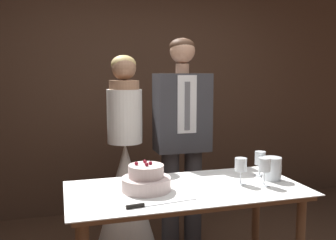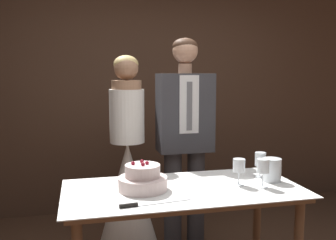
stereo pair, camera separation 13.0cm
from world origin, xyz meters
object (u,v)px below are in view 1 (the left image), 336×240
Objects in this scene: bride at (126,185)px; wine_glass_far at (241,165)px; groom at (182,132)px; hurricane_candle at (272,169)px; tiered_cake at (146,180)px; cake_knife at (148,205)px; cake_table at (186,203)px; wine_glass_middle at (264,166)px; wine_glass_near at (260,159)px.

wine_glass_far is at bearing -54.24° from bride.
hurricane_candle is at bearing -65.85° from groom.
tiered_cake is at bearing -121.81° from groom.
groom is (0.49, 0.79, 0.14)m from tiered_cake.
cake_knife is 2.68× the size of hurricane_candle.
wine_glass_far reaches higher than cake_knife.
groom is (0.48, -0.00, 0.41)m from bride.
bride is at bearing 106.50° from cake_table.
tiered_cake is 1.68× the size of wine_glass_middle.
wine_glass_near is 0.78m from groom.
bride reaches higher than cake_table.
cake_knife is at bearing -140.98° from cake_table.
groom reaches higher than hurricane_candle.
groom is (-0.12, 0.83, 0.09)m from wine_glass_far.
cake_table is 8.65× the size of wine_glass_far.
tiered_cake is at bearing 72.41° from cake_knife.
wine_glass_middle is 0.94m from groom.
bride is at bearing 79.88° from cake_knife.
hurricane_candle is (0.90, 0.25, 0.06)m from cake_knife.
wine_glass_far is 1.11× the size of hurricane_candle.
wine_glass_near is (0.83, 0.10, 0.05)m from tiered_cake.
wine_glass_far is at bearing 11.83° from cake_knife.
wine_glass_middle is 1.16× the size of hurricane_candle.
tiered_cake is at bearing 176.16° from wine_glass_far.
groom is at bearing 55.93° from cake_knife.
cake_knife is 2.31× the size of wine_glass_middle.
groom is (-0.36, 0.81, 0.14)m from hurricane_candle.
wine_glass_near is 0.12m from hurricane_candle.
tiered_cake is 0.17× the size of groom.
tiered_cake is 0.84m from bride.
wine_glass_far is at bearing 150.45° from wine_glass_middle.
bride is (-0.84, 0.81, -0.28)m from hurricane_candle.
wine_glass_near reaches higher than cake_knife.
cake_table is 0.40m from cake_knife.
bride is (-0.24, 0.82, -0.10)m from cake_table.
wine_glass_near is at bearing -64.17° from groom.
cake_knife is at bearing -117.11° from groom.
bride is at bearing 139.68° from wine_glass_near.
wine_glass_middle reaches higher than cake_knife.
wine_glass_far is (0.61, -0.04, 0.06)m from tiered_cake.
bride is 0.64m from groom.
tiered_cake is 0.94m from groom.
hurricane_candle reaches higher than cake_table.
wine_glass_near is at bearing 6.71° from tiered_cake.
bride reaches higher than wine_glass_far.
wine_glass_far is 0.09× the size of groom.
cake_knife reaches higher than cake_table.
groom reaches higher than tiered_cake.
wine_glass_middle is at bearing -51.22° from bride.
tiered_cake is 1.75× the size of wine_glass_near.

